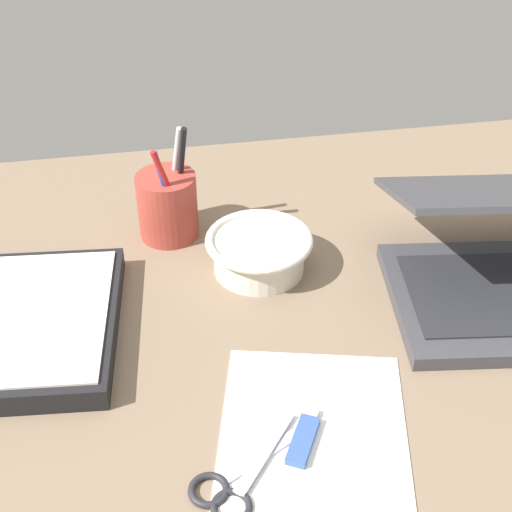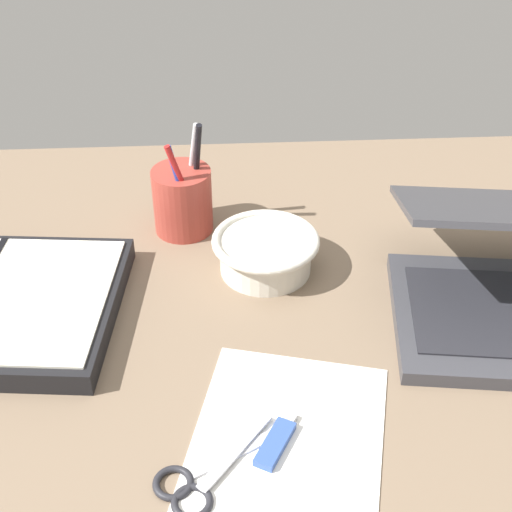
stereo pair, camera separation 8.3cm
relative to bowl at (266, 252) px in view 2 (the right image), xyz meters
The scene contains 6 objects.
desk_top 15.08cm from the bowl, 100.49° to the right, with size 140.00×100.00×2.00cm, color #75604C.
bowl is the anchor object (origin of this frame).
pen_cup 14.91cm from the bowl, 136.41° to the left, with size 8.15×8.15×16.56cm.
scissors 33.76cm from the bowl, 104.75° to the right, with size 12.86×11.78×0.80cm.
paper_sheet_front 31.15cm from the bowl, 90.92° to the right, with size 18.57×29.13×0.16cm, color white.
usb_drive 28.75cm from the bowl, 91.83° to the right, with size 4.86×7.08×1.00cm.
Camera 2 is at (-2.82, -59.42, 58.34)cm, focal length 50.00 mm.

